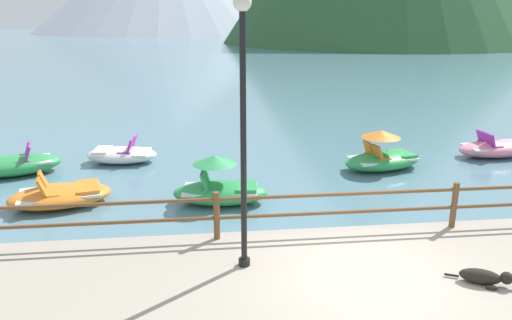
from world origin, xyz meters
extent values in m
plane|color=slate|center=(0.00, 40.00, 0.00)|extent=(200.00, 200.00, 0.00)
cylinder|color=brown|center=(-2.38, 1.55, 0.88)|extent=(0.12, 0.12, 0.95)
cylinder|color=brown|center=(2.38, 1.55, 0.88)|extent=(0.12, 0.12, 0.95)
cylinder|color=brown|center=(0.00, 1.55, 1.21)|extent=(23.80, 0.07, 0.07)
cylinder|color=brown|center=(0.00, 1.55, 0.83)|extent=(23.80, 0.07, 0.07)
cylinder|color=black|center=(-1.95, 0.47, 2.50)|extent=(0.10, 0.10, 4.20)
sphere|color=silver|center=(-1.95, 0.47, 4.72)|extent=(0.28, 0.28, 0.28)
cylinder|color=black|center=(-1.95, 0.47, 0.46)|extent=(0.20, 0.20, 0.12)
ellipsoid|color=black|center=(1.76, -0.54, 0.52)|extent=(0.69, 0.51, 0.24)
sphere|color=black|center=(2.11, -0.71, 0.56)|extent=(0.20, 0.20, 0.20)
cylinder|color=black|center=(1.40, -0.33, 0.44)|extent=(0.22, 0.13, 0.04)
ellipsoid|color=black|center=(1.84, -0.76, 0.44)|extent=(0.21, 0.15, 0.07)
ellipsoid|color=black|center=(1.98, -0.47, 0.44)|extent=(0.21, 0.15, 0.07)
ellipsoid|color=white|center=(-5.16, 8.17, 0.24)|extent=(2.30, 1.42, 0.49)
cube|color=silver|center=(-5.16, 8.17, 0.33)|extent=(1.80, 1.15, 0.06)
cube|color=purple|center=(-4.97, 8.40, 0.40)|extent=(0.43, 0.43, 0.08)
cube|color=purple|center=(-4.79, 8.38, 0.62)|extent=(0.24, 0.42, 0.43)
cube|color=purple|center=(-5.02, 7.91, 0.40)|extent=(0.43, 0.43, 0.08)
cube|color=purple|center=(-4.84, 7.89, 0.62)|extent=(0.24, 0.42, 0.43)
cube|color=white|center=(-5.76, 8.22, 0.39)|extent=(0.56, 0.90, 0.12)
ellipsoid|color=green|center=(-8.07, 7.28, 0.28)|extent=(2.76, 1.96, 0.57)
cube|color=silver|center=(-8.07, 7.28, 0.38)|extent=(2.17, 1.58, 0.06)
cube|color=purple|center=(-7.97, 7.57, 0.45)|extent=(0.51, 0.51, 0.08)
cube|color=purple|center=(-7.80, 7.63, 0.67)|extent=(0.32, 0.44, 0.43)
cube|color=purple|center=(-7.82, 7.10, 0.45)|extent=(0.51, 0.51, 0.08)
cube|color=purple|center=(-7.64, 7.16, 0.67)|extent=(0.32, 0.44, 0.43)
ellipsoid|color=green|center=(-2.20, 4.36, 0.27)|extent=(2.45, 1.37, 0.54)
cube|color=silver|center=(-2.20, 4.36, 0.36)|extent=(1.91, 1.12, 0.06)
cube|color=#339956|center=(-2.40, 4.15, 0.43)|extent=(0.44, 0.44, 0.08)
cube|color=#339956|center=(-2.58, 4.16, 0.65)|extent=(0.25, 0.42, 0.43)
cube|color=#339956|center=(-2.35, 4.60, 0.43)|extent=(0.44, 0.44, 0.08)
cube|color=#339956|center=(-2.53, 4.62, 0.65)|extent=(0.25, 0.42, 0.43)
cube|color=green|center=(-1.56, 4.29, 0.42)|extent=(0.59, 0.85, 0.12)
cone|color=#339956|center=(-2.32, 4.37, 1.13)|extent=(1.19, 1.19, 0.22)
ellipsoid|color=pink|center=(6.96, 7.45, 0.26)|extent=(2.56, 1.30, 0.52)
cube|color=silver|center=(6.96, 7.45, 0.35)|extent=(2.00, 1.06, 0.06)
cube|color=purple|center=(6.79, 7.21, 0.42)|extent=(0.43, 0.43, 0.08)
cube|color=purple|center=(6.61, 7.20, 0.64)|extent=(0.23, 0.41, 0.43)
cube|color=purple|center=(6.76, 7.67, 0.42)|extent=(0.43, 0.43, 0.08)
cube|color=purple|center=(6.58, 7.65, 0.64)|extent=(0.23, 0.41, 0.43)
ellipsoid|color=green|center=(2.80, 6.56, 0.26)|extent=(2.70, 1.77, 0.52)
cube|color=silver|center=(2.80, 6.56, 0.35)|extent=(2.11, 1.42, 0.06)
cube|color=orange|center=(2.68, 6.28, 0.42)|extent=(0.48, 0.48, 0.08)
cube|color=orange|center=(2.50, 6.23, 0.64)|extent=(0.30, 0.44, 0.43)
cube|color=orange|center=(2.57, 6.75, 0.42)|extent=(0.48, 0.48, 0.08)
cube|color=orange|center=(2.39, 6.71, 0.64)|extent=(0.30, 0.44, 0.43)
cube|color=green|center=(3.47, 6.72, 0.41)|extent=(0.73, 0.96, 0.12)
cone|color=orange|center=(2.68, 6.53, 1.12)|extent=(1.40, 1.40, 0.22)
ellipsoid|color=orange|center=(-6.14, 4.67, 0.24)|extent=(2.68, 1.92, 0.48)
cube|color=silver|center=(-6.14, 4.67, 0.32)|extent=(2.10, 1.55, 0.06)
cube|color=orange|center=(-6.25, 4.36, 0.39)|extent=(0.48, 0.48, 0.08)
cube|color=orange|center=(-6.43, 4.32, 0.61)|extent=(0.29, 0.44, 0.43)
cube|color=orange|center=(-6.38, 4.90, 0.39)|extent=(0.48, 0.48, 0.08)
cube|color=orange|center=(-6.55, 4.86, 0.61)|extent=(0.29, 0.44, 0.43)
cube|color=orange|center=(-5.49, 4.83, 0.38)|extent=(0.75, 1.08, 0.12)
camera|label=1|loc=(-2.60, -7.02, 4.58)|focal=34.18mm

